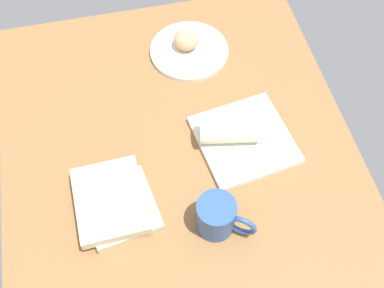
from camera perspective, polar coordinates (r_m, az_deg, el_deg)
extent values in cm
cube|color=olive|center=(123.46, -1.37, -1.66)|extent=(110.00, 90.00, 4.00)
cylinder|color=silver|center=(142.10, -0.34, 11.09)|extent=(22.90, 22.90, 1.40)
ellipsoid|color=tan|center=(140.22, -0.67, 12.42)|extent=(10.07, 10.06, 5.86)
cube|color=white|center=(123.88, 6.24, 0.62)|extent=(26.11, 26.11, 1.60)
cylinder|color=silver|center=(123.08, 8.71, 1.11)|extent=(5.68, 5.68, 2.06)
cylinder|color=#CD5C2B|center=(122.47, 8.76, 1.30)|extent=(4.66, 4.66, 0.40)
cylinder|color=beige|center=(120.10, 4.46, 1.62)|extent=(9.06, 15.78, 6.43)
cube|color=beige|center=(114.78, -8.53, -7.54)|extent=(19.57, 18.52, 2.25)
cube|color=beige|center=(113.18, -9.80, -6.68)|extent=(20.24, 16.53, 2.75)
cylinder|color=#2D518C|center=(108.65, 2.86, -8.60)|extent=(9.02, 9.02, 9.89)
cylinder|color=olive|center=(104.67, 2.97, -7.66)|extent=(7.40, 7.40, 0.40)
torus|color=#2D518C|center=(108.19, 5.95, -9.68)|extent=(5.05, 6.55, 7.14)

